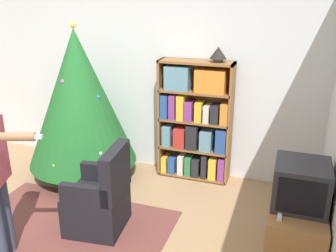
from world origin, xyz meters
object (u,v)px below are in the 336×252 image
Objects in this scene: christmas_tree at (79,98)px; armchair at (100,201)px; television at (301,184)px; bookshelf at (195,122)px; table_lamp at (218,53)px.

christmas_tree is 1.46m from armchair.
armchair is (-1.91, -0.20, -0.43)m from television.
christmas_tree is at bearing -147.69° from armchair.
christmas_tree reaches higher than armchair.
christmas_tree is at bearing 163.65° from television.
television reaches higher than armchair.
table_lamp reaches higher than bookshelf.
bookshelf is 0.91m from table_lamp.
bookshelf is at bearing 136.56° from television.
christmas_tree reaches higher than table_lamp.
television is at bearing -16.35° from christmas_tree.
christmas_tree is (-2.69, 0.79, 0.32)m from television.
armchair is at bearing -51.72° from christmas_tree.
christmas_tree is 10.01× the size of table_lamp.
bookshelf is at bearing 150.44° from armchair.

